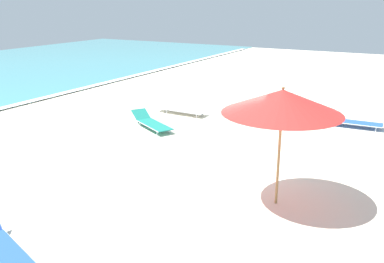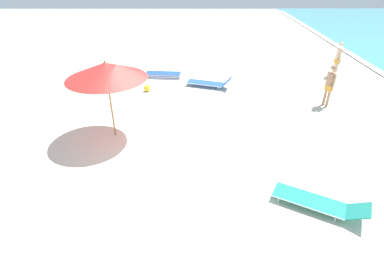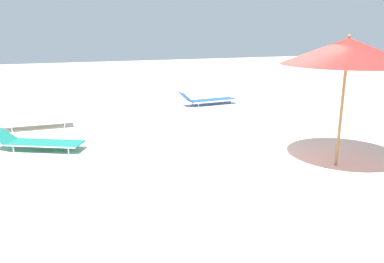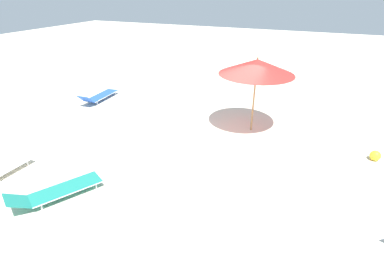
# 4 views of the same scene
# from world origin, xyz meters

# --- Properties ---
(ground_plane) EXTENTS (60.00, 60.00, 0.16)m
(ground_plane) POSITION_xyz_m (0.00, 0.01, -0.08)
(ground_plane) COLOR beige
(beach_umbrella) EXTENTS (2.58, 2.58, 2.68)m
(beach_umbrella) POSITION_xyz_m (-0.86, -1.56, 2.35)
(beach_umbrella) COLOR #9E7547
(beach_umbrella) RESTS_ON ground_plane
(sun_lounger_beside_umbrella) EXTENTS (0.72, 2.30, 0.56)m
(sun_lounger_beside_umbrella) POSITION_xyz_m (6.35, -1.85, 0.21)
(sun_lounger_beside_umbrella) COLOR blue
(sun_lounger_beside_umbrella) RESTS_ON ground_plane
(sun_lounger_near_water_left) EXTENTS (0.68, 2.28, 0.48)m
(sun_lounger_near_water_left) POSITION_xyz_m (4.92, 4.44, 0.20)
(sun_lounger_near_water_left) COLOR white
(sun_lounger_near_water_left) RESTS_ON ground_plane
(sun_lounger_near_water_right) EXTENTS (1.58, 2.22, 0.47)m
(sun_lounger_near_water_right) POSITION_xyz_m (2.68, 4.27, 0.20)
(sun_lounger_near_water_right) COLOR #1E8475
(sun_lounger_near_water_right) RESTS_ON ground_plane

